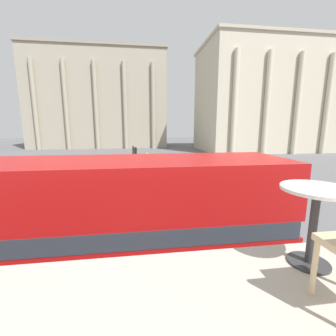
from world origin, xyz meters
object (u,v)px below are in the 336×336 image
at_px(pedestrian_yellow, 147,159).
at_px(double_decker_bus, 81,228).
at_px(pedestrian_black, 29,195).
at_px(cafe_dining_table, 315,209).
at_px(traffic_light_near, 160,176).
at_px(traffic_light_mid, 134,161).
at_px(pedestrian_grey, 16,193).
at_px(plaza_building_left, 101,101).
at_px(plaza_building_right, 272,99).

bearing_deg(pedestrian_yellow, double_decker_bus, -52.70).
bearing_deg(pedestrian_black, double_decker_bus, -39.56).
height_order(cafe_dining_table, pedestrian_black, cafe_dining_table).
xyz_separation_m(traffic_light_near, traffic_light_mid, (-1.52, 5.43, 0.11)).
relative_size(double_decker_bus, cafe_dining_table, 15.52).
relative_size(traffic_light_near, pedestrian_grey, 1.87).
height_order(plaza_building_left, pedestrian_yellow, plaza_building_left).
bearing_deg(traffic_light_near, cafe_dining_table, -88.62).
relative_size(traffic_light_mid, pedestrian_black, 2.10).
height_order(cafe_dining_table, plaza_building_right, plaza_building_right).
height_order(cafe_dining_table, traffic_light_mid, cafe_dining_table).
distance_m(plaza_building_right, traffic_light_mid, 40.02).
distance_m(pedestrian_black, pedestrian_grey, 0.85).
height_order(traffic_light_near, pedestrian_grey, traffic_light_near).
relative_size(cafe_dining_table, plaza_building_right, 0.02).
bearing_deg(plaza_building_right, traffic_light_near, -129.45).
xyz_separation_m(plaza_building_left, plaza_building_right, (36.61, -13.62, -0.68)).
bearing_deg(plaza_building_right, cafe_dining_table, -121.39).
height_order(traffic_light_mid, pedestrian_yellow, traffic_light_mid).
xyz_separation_m(double_decker_bus, pedestrian_yellow, (2.75, 21.72, -1.27)).
distance_m(traffic_light_mid, pedestrian_yellow, 9.83).
bearing_deg(cafe_dining_table, plaza_building_right, 58.61).
relative_size(cafe_dining_table, pedestrian_black, 0.45).
relative_size(plaza_building_left, pedestrian_black, 19.19).
bearing_deg(cafe_dining_table, pedestrian_black, 123.25).
relative_size(double_decker_bus, pedestrian_grey, 6.49).
xyz_separation_m(traffic_light_near, pedestrian_yellow, (-0.11, 15.08, -1.12)).
relative_size(double_decker_bus, plaza_building_right, 0.38).
height_order(pedestrian_yellow, pedestrian_black, pedestrian_yellow).
bearing_deg(pedestrian_black, pedestrian_yellow, 79.27).
height_order(traffic_light_near, traffic_light_mid, traffic_light_mid).
distance_m(plaza_building_left, traffic_light_mid, 42.49).
bearing_deg(plaza_building_left, pedestrian_grey, -88.50).
height_order(plaza_building_right, pedestrian_yellow, plaza_building_right).
height_order(double_decker_bus, pedestrian_grey, double_decker_bus).
distance_m(double_decker_bus, cafe_dining_table, 5.66).
relative_size(double_decker_bus, pedestrian_black, 6.91).
relative_size(cafe_dining_table, traffic_light_near, 0.22).
height_order(plaza_building_right, traffic_light_mid, plaza_building_right).
distance_m(traffic_light_near, pedestrian_black, 8.07).
distance_m(plaza_building_left, pedestrian_yellow, 34.09).
bearing_deg(pedestrian_yellow, plaza_building_left, 151.90).
distance_m(cafe_dining_table, pedestrian_yellow, 26.20).
distance_m(double_decker_bus, traffic_light_near, 7.24).
bearing_deg(pedestrian_black, pedestrian_grey, -173.78).
xyz_separation_m(pedestrian_yellow, pedestrian_black, (-7.73, -13.62, -0.09)).
xyz_separation_m(plaza_building_right, pedestrian_black, (-34.61, -31.07, -9.52)).
relative_size(cafe_dining_table, pedestrian_yellow, 0.41).
relative_size(double_decker_bus, plaza_building_left, 0.36).
bearing_deg(plaza_building_left, plaza_building_right, -20.40).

